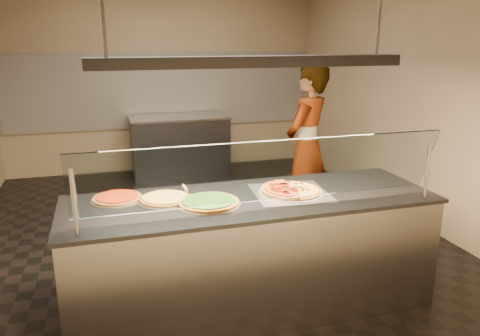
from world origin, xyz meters
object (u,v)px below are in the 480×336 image
object	(u,v)px
pizza_spinach	(209,202)
worker	(307,146)
pizza_tomato	(117,198)
half_pizza_sausage	(304,189)
heat_lamp_housing	(253,62)
sneeze_guard	(267,172)
perforated_tray	(291,192)
prep_table	(180,145)
pizza_cheese	(165,198)
half_pizza_pepperoni	(277,190)
serving_counter	(251,253)
pizza_spatula	(191,189)

from	to	relation	value
pizza_spinach	worker	xyz separation A→B (m)	(1.49, 1.55, -0.02)
pizza_tomato	half_pizza_sausage	bearing A→B (deg)	-9.41
half_pizza_sausage	heat_lamp_housing	distance (m)	1.09
sneeze_guard	pizza_spinach	xyz separation A→B (m)	(-0.35, 0.29, -0.28)
perforated_tray	prep_table	bearing A→B (deg)	93.40
perforated_tray	heat_lamp_housing	size ratio (longest dim) A/B	0.27
sneeze_guard	worker	xyz separation A→B (m)	(1.14, 1.85, -0.30)
perforated_tray	pizza_cheese	world-z (taller)	pizza_cheese
half_pizza_pepperoni	heat_lamp_housing	world-z (taller)	heat_lamp_housing
half_pizza_sausage	pizza_tomato	distance (m)	1.45
prep_table	serving_counter	bearing A→B (deg)	-91.32
pizza_spinach	pizza_spatula	bearing A→B (deg)	104.14
heat_lamp_housing	pizza_spinach	bearing A→B (deg)	-171.81
pizza_spinach	pizza_tomato	size ratio (longest dim) A/B	1.22
sneeze_guard	pizza_tomato	world-z (taller)	sneeze_guard
sneeze_guard	prep_table	xyz separation A→B (m)	(0.09, 4.32, -0.76)
worker	sneeze_guard	bearing A→B (deg)	17.49
half_pizza_pepperoni	worker	bearing A→B (deg)	58.11
sneeze_guard	perforated_tray	distance (m)	0.56
worker	pizza_tomato	bearing A→B (deg)	-10.30
pizza_spinach	pizza_spatula	distance (m)	0.31
serving_counter	prep_table	distance (m)	3.97
serving_counter	pizza_spinach	world-z (taller)	pizza_spinach
pizza_spatula	prep_table	size ratio (longest dim) A/B	0.15
heat_lamp_housing	half_pizza_sausage	bearing A→B (deg)	1.49
pizza_cheese	pizza_spatula	bearing A→B (deg)	28.78
pizza_tomato	heat_lamp_housing	size ratio (longest dim) A/B	0.17
perforated_tray	pizza_tomato	distance (m)	1.34
prep_table	worker	xyz separation A→B (m)	(1.05, -2.47, 0.46)
half_pizza_sausage	perforated_tray	bearing A→B (deg)	-178.74
pizza_spinach	worker	bearing A→B (deg)	46.13
pizza_cheese	worker	size ratio (longest dim) A/B	0.22
perforated_tray	worker	distance (m)	1.70
sneeze_guard	half_pizza_sausage	distance (m)	0.63
pizza_cheese	prep_table	xyz separation A→B (m)	(0.74, 3.84, -0.48)
half_pizza_sausage	heat_lamp_housing	bearing A→B (deg)	-178.51
perforated_tray	half_pizza_pepperoni	size ratio (longest dim) A/B	1.26
half_pizza_sausage	pizza_spatula	xyz separation A→B (m)	(-0.87, 0.24, 0.00)
perforated_tray	pizza_spinach	world-z (taller)	pizza_spinach
sneeze_guard	half_pizza_pepperoni	distance (m)	0.49
prep_table	heat_lamp_housing	bearing A→B (deg)	-91.32
pizza_spinach	pizza_cheese	bearing A→B (deg)	148.58
pizza_tomato	prep_table	size ratio (longest dim) A/B	0.26
pizza_tomato	worker	size ratio (longest dim) A/B	0.21
serving_counter	worker	world-z (taller)	worker
worker	half_pizza_sausage	bearing A→B (deg)	24.04
pizza_tomato	worker	distance (m)	2.48
half_pizza_sausage	heat_lamp_housing	size ratio (longest dim) A/B	0.21
perforated_tray	half_pizza_pepperoni	distance (m)	0.12
serving_counter	perforated_tray	world-z (taller)	perforated_tray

